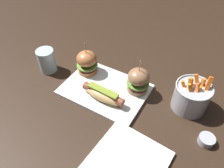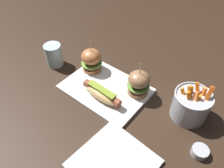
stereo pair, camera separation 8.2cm
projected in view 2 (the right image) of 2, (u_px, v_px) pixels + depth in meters
name	position (u px, v px, depth m)	size (l,w,h in m)	color
ground_plane	(106.00, 90.00, 0.87)	(3.00, 3.00, 0.00)	black
platter_main	(106.00, 89.00, 0.86)	(0.32, 0.23, 0.01)	white
hot_dog	(102.00, 93.00, 0.81)	(0.17, 0.06, 0.05)	tan
slider_left	(91.00, 60.00, 0.90)	(0.09, 0.09, 0.14)	#B2693A
slider_right	(139.00, 83.00, 0.81)	(0.09, 0.09, 0.14)	#916545
fries_bucket	(191.00, 105.00, 0.74)	(0.13, 0.13, 0.14)	#A8AAB2
sauce_ramekin	(200.00, 151.00, 0.67)	(0.05, 0.05, 0.03)	#A8AAB2
side_plate	(114.00, 163.00, 0.65)	(0.22, 0.22, 0.01)	white
water_glass	(54.00, 55.00, 0.95)	(0.07, 0.07, 0.10)	silver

